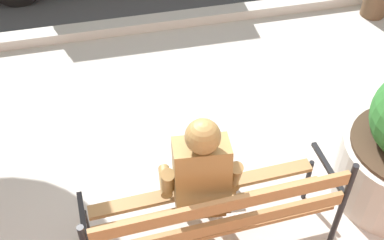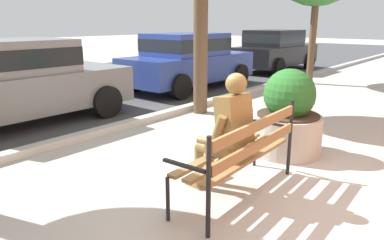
# 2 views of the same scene
# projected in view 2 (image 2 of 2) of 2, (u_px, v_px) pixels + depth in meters

# --- Properties ---
(ground_plane) EXTENTS (80.00, 80.00, 0.00)m
(ground_plane) POSITION_uv_depth(u_px,v_px,m) (238.00, 186.00, 4.28)
(ground_plane) COLOR #ADA8A0
(curb_stone) EXTENTS (60.00, 0.20, 0.12)m
(curb_stone) POSITION_uv_depth(u_px,v_px,m) (91.00, 134.00, 6.06)
(curb_stone) COLOR #B2AFA8
(curb_stone) RESTS_ON ground
(park_bench) EXTENTS (1.82, 0.61, 0.95)m
(park_bench) POSITION_uv_depth(u_px,v_px,m) (243.00, 150.00, 3.89)
(park_bench) COLOR olive
(park_bench) RESTS_ON ground
(bronze_statue_seated) EXTENTS (0.69, 0.77, 1.37)m
(bronze_statue_seated) POSITION_uv_depth(u_px,v_px,m) (224.00, 136.00, 3.94)
(bronze_statue_seated) COLOR olive
(bronze_statue_seated) RESTS_ON ground
(concrete_planter) EXTENTS (0.98, 0.98, 1.24)m
(concrete_planter) POSITION_uv_depth(u_px,v_px,m) (288.00, 118.00, 5.23)
(concrete_planter) COLOR #A8A399
(concrete_planter) RESTS_ON ground
(parked_car_grey) EXTENTS (4.12, 1.95, 1.56)m
(parked_car_grey) POSITION_uv_depth(u_px,v_px,m) (14.00, 80.00, 6.64)
(parked_car_grey) COLOR slate
(parked_car_grey) RESTS_ON ground
(parked_car_blue) EXTENTS (4.12, 1.95, 1.56)m
(parked_car_blue) POSITION_uv_depth(u_px,v_px,m) (188.00, 59.00, 10.28)
(parked_car_blue) COLOR navy
(parked_car_blue) RESTS_ON ground
(parked_car_black) EXTENTS (4.12, 1.95, 1.56)m
(parked_car_black) POSITION_uv_depth(u_px,v_px,m) (275.00, 49.00, 14.15)
(parked_car_black) COLOR black
(parked_car_black) RESTS_ON ground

